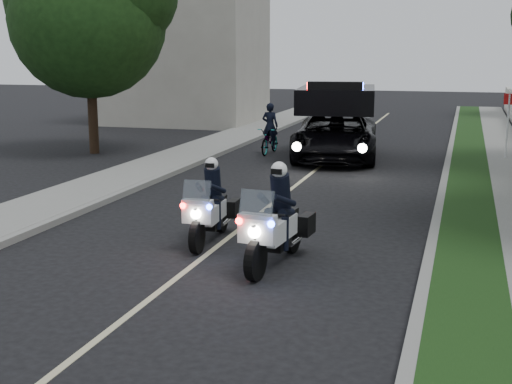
# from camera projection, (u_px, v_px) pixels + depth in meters

# --- Properties ---
(ground) EXTENTS (120.00, 120.00, 0.00)m
(ground) POSITION_uv_depth(u_px,v_px,m) (131.00, 314.00, 10.32)
(ground) COLOR black
(ground) RESTS_ON ground
(curb_right) EXTENTS (0.20, 60.00, 0.15)m
(curb_right) POSITION_uv_depth(u_px,v_px,m) (442.00, 194.00, 18.53)
(curb_right) COLOR gray
(curb_right) RESTS_ON ground
(grass_verge) EXTENTS (1.20, 60.00, 0.16)m
(grass_verge) POSITION_uv_depth(u_px,v_px,m) (469.00, 196.00, 18.33)
(grass_verge) COLOR #193814
(grass_verge) RESTS_ON ground
(curb_left) EXTENTS (0.20, 60.00, 0.15)m
(curb_left) POSITION_uv_depth(u_px,v_px,m) (160.00, 178.00, 20.85)
(curb_left) COLOR gray
(curb_left) RESTS_ON ground
(sidewalk_left) EXTENTS (2.00, 60.00, 0.16)m
(sidewalk_left) POSITION_uv_depth(u_px,v_px,m) (126.00, 176.00, 21.16)
(sidewalk_left) COLOR gray
(sidewalk_left) RESTS_ON ground
(building_far) EXTENTS (8.00, 6.00, 7.00)m
(building_far) POSITION_uv_depth(u_px,v_px,m) (182.00, 57.00, 36.84)
(building_far) COLOR #A8A396
(building_far) RESTS_ON ground
(lane_marking) EXTENTS (0.12, 50.00, 0.01)m
(lane_marking) POSITION_uv_depth(u_px,v_px,m) (292.00, 188.00, 19.70)
(lane_marking) COLOR #BFB78C
(lane_marking) RESTS_ON ground
(police_moto_left) EXTENTS (0.83, 2.07, 1.73)m
(police_moto_left) POSITION_uv_depth(u_px,v_px,m) (210.00, 241.00, 14.21)
(police_moto_left) COLOR silver
(police_moto_left) RESTS_ON ground
(police_moto_right) EXTENTS (0.99, 2.29, 1.89)m
(police_moto_right) POSITION_uv_depth(u_px,v_px,m) (275.00, 265.00, 12.66)
(police_moto_right) COLOR silver
(police_moto_right) RESTS_ON ground
(police_suv) EXTENTS (3.63, 6.48, 3.00)m
(police_suv) POSITION_uv_depth(u_px,v_px,m) (335.00, 159.00, 25.11)
(police_suv) COLOR black
(police_suv) RESTS_ON ground
(bicycle) EXTENTS (0.69, 1.90, 0.99)m
(bicycle) POSITION_uv_depth(u_px,v_px,m) (270.00, 154.00, 26.28)
(bicycle) COLOR black
(bicycle) RESTS_ON ground
(cyclist) EXTENTS (0.64, 0.45, 1.71)m
(cyclist) POSITION_uv_depth(u_px,v_px,m) (270.00, 154.00, 26.28)
(cyclist) COLOR black
(cyclist) RESTS_ON ground
(sign_post) EXTENTS (0.46, 0.46, 2.46)m
(sign_post) POSITION_uv_depth(u_px,v_px,m) (505.00, 162.00, 24.25)
(sign_post) COLOR red
(sign_post) RESTS_ON ground
(tree_left_near) EXTENTS (6.00, 6.00, 9.57)m
(tree_left_near) POSITION_uv_depth(u_px,v_px,m) (95.00, 153.00, 26.43)
(tree_left_near) COLOR #1B3F15
(tree_left_near) RESTS_ON ground
(tree_left_far) EXTENTS (5.69, 5.69, 8.58)m
(tree_left_far) POSITION_uv_depth(u_px,v_px,m) (208.00, 120.00, 39.15)
(tree_left_far) COLOR #123310
(tree_left_far) RESTS_ON ground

